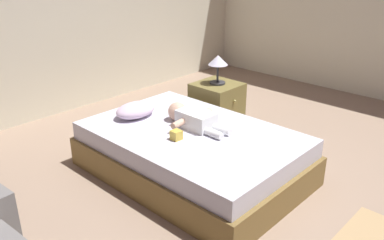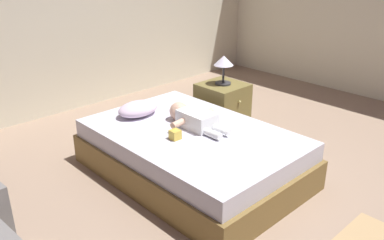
{
  "view_description": "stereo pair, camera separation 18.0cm",
  "coord_description": "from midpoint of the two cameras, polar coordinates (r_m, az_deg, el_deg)",
  "views": [
    {
      "loc": [
        -2.55,
        -1.45,
        1.86
      ],
      "look_at": [
        -0.23,
        0.73,
        0.52
      ],
      "focal_mm": 37.8,
      "sensor_mm": 36.0,
      "label": 1
    },
    {
      "loc": [
        -2.42,
        -1.57,
        1.86
      ],
      "look_at": [
        -0.23,
        0.73,
        0.52
      ],
      "focal_mm": 37.8,
      "sensor_mm": 36.0,
      "label": 2
    }
  ],
  "objects": [
    {
      "name": "pillow",
      "position": [
        3.81,
        -9.31,
        1.41
      ],
      "size": [
        0.4,
        0.28,
        0.13
      ],
      "color": "silver",
      "rests_on": "bed"
    },
    {
      "name": "ground_plane",
      "position": [
        3.45,
        10.21,
        -10.21
      ],
      "size": [
        8.0,
        8.0,
        0.0
      ],
      "primitive_type": "plane",
      "color": "gray"
    },
    {
      "name": "lamp",
      "position": [
        4.41,
        2.5,
        8.06
      ],
      "size": [
        0.21,
        0.21,
        0.32
      ],
      "color": "#333338",
      "rests_on": "nightstand"
    },
    {
      "name": "toothbrush",
      "position": [
        3.76,
        0.84,
        0.45
      ],
      "size": [
        0.09,
        0.15,
        0.02
      ],
      "color": "#B02A9E",
      "rests_on": "bed"
    },
    {
      "name": "bed",
      "position": [
        3.58,
        -1.45,
        -4.69
      ],
      "size": [
        1.27,
        1.91,
        0.42
      ],
      "color": "brown",
      "rests_on": "ground_plane"
    },
    {
      "name": "toy_block",
      "position": [
        3.32,
        -3.78,
        -2.15
      ],
      "size": [
        0.08,
        0.08,
        0.08
      ],
      "color": "gold",
      "rests_on": "bed"
    },
    {
      "name": "baby",
      "position": [
        3.56,
        -1.42,
        0.27
      ],
      "size": [
        0.5,
        0.65,
        0.17
      ],
      "color": "white",
      "rests_on": "bed"
    },
    {
      "name": "nightstand",
      "position": [
        4.56,
        2.4,
        2.1
      ],
      "size": [
        0.47,
        0.5,
        0.51
      ],
      "color": "olive",
      "rests_on": "ground_plane"
    }
  ]
}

